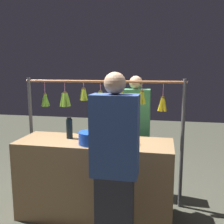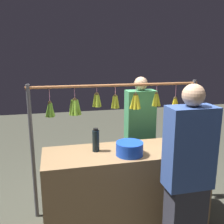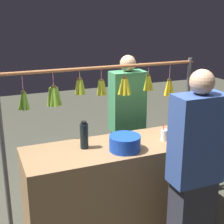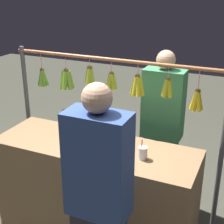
% 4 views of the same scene
% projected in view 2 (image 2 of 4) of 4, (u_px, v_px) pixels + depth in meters
% --- Properties ---
extents(ground_plane, '(12.00, 12.00, 0.00)m').
position_uv_depth(ground_plane, '(125.00, 224.00, 2.95)').
color(ground_plane, '#424337').
extents(market_counter, '(1.78, 0.61, 0.92)m').
position_uv_depth(market_counter, '(126.00, 189.00, 2.84)').
color(market_counter, olive).
rests_on(market_counter, ground).
extents(display_rack, '(2.07, 0.15, 1.62)m').
position_uv_depth(display_rack, '(115.00, 117.00, 3.05)').
color(display_rack, '#4C4C51').
rests_on(display_rack, ground).
extents(water_bottle, '(0.07, 0.07, 0.25)m').
position_uv_depth(water_bottle, '(96.00, 140.00, 2.69)').
color(water_bottle, black).
rests_on(water_bottle, market_counter).
extents(blue_bucket, '(0.28, 0.28, 0.14)m').
position_uv_depth(blue_bucket, '(130.00, 149.00, 2.61)').
color(blue_bucket, blue).
rests_on(blue_bucket, market_counter).
extents(drink_cup, '(0.07, 0.07, 0.16)m').
position_uv_depth(drink_cup, '(167.00, 144.00, 2.78)').
color(drink_cup, silver).
rests_on(drink_cup, market_counter).
extents(vendor_person, '(0.39, 0.21, 1.64)m').
position_uv_depth(vendor_person, '(140.00, 137.00, 3.50)').
color(vendor_person, '#2D2D38').
rests_on(vendor_person, ground).
extents(customer_person, '(0.41, 0.22, 1.71)m').
position_uv_depth(customer_person, '(187.00, 182.00, 2.21)').
color(customer_person, '#2D2D38').
rests_on(customer_person, ground).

